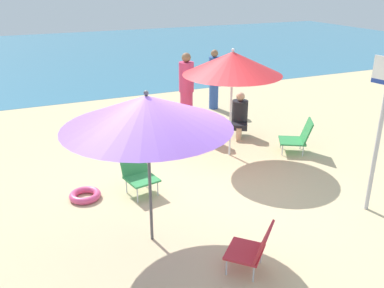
{
  "coord_description": "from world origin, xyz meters",
  "views": [
    {
      "loc": [
        -2.34,
        -5.26,
        3.24
      ],
      "look_at": [
        0.22,
        0.53,
        0.7
      ],
      "focal_mm": 39.17,
      "sensor_mm": 36.0,
      "label": 1
    }
  ],
  "objects": [
    {
      "name": "ground_plane",
      "position": [
        0.0,
        0.0,
        0.0
      ],
      "size": [
        40.0,
        40.0,
        0.0
      ],
      "primitive_type": "plane",
      "color": "#D3BC8C"
    },
    {
      "name": "sea_water",
      "position": [
        0.0,
        14.26,
        0.0
      ],
      "size": [
        40.0,
        16.0,
        0.01
      ],
      "primitive_type": "cube",
      "color": "teal",
      "rests_on": "ground_plane"
    },
    {
      "name": "umbrella_purple",
      "position": [
        -0.93,
        -0.76,
        1.76
      ],
      "size": [
        2.05,
        2.05,
        2.02
      ],
      "color": "#4C4C51",
      "rests_on": "ground_plane"
    },
    {
      "name": "umbrella_red",
      "position": [
        1.37,
        1.33,
        1.79
      ],
      "size": [
        1.82,
        1.82,
        2.06
      ],
      "color": "silver",
      "rests_on": "ground_plane"
    },
    {
      "name": "beach_chair_a",
      "position": [
        -0.7,
        0.57,
        0.35
      ],
      "size": [
        0.55,
        0.63,
        0.64
      ],
      "rotation": [
        0.0,
        0.0,
        -1.37
      ],
      "color": "#33934C",
      "rests_on": "ground_plane"
    },
    {
      "name": "beach_chair_b",
      "position": [
        2.66,
        0.89,
        0.33
      ],
      "size": [
        0.75,
        0.72,
        0.67
      ],
      "rotation": [
        0.0,
        0.0,
        2.62
      ],
      "color": "#33934C",
      "rests_on": "ground_plane"
    },
    {
      "name": "beach_chair_c",
      "position": [
        -0.06,
        -1.85,
        0.33
      ],
      "size": [
        0.67,
        0.67,
        0.61
      ],
      "rotation": [
        0.0,
        0.0,
        2.34
      ],
      "color": "red",
      "rests_on": "ground_plane"
    },
    {
      "name": "person_a",
      "position": [
        2.47,
        4.23,
        0.78
      ],
      "size": [
        0.28,
        0.28,
        1.53
      ],
      "rotation": [
        0.0,
        0.0,
        1.94
      ],
      "color": "#2D519E",
      "rests_on": "ground_plane"
    },
    {
      "name": "person_b",
      "position": [
        1.13,
        2.89,
        0.89
      ],
      "size": [
        0.32,
        0.32,
        1.75
      ],
      "rotation": [
        0.0,
        0.0,
        2.5
      ],
      "color": "#DB3866",
      "rests_on": "ground_plane"
    },
    {
      "name": "person_c",
      "position": [
        2.09,
        2.22,
        0.48
      ],
      "size": [
        0.5,
        0.57,
        0.95
      ],
      "rotation": [
        0.0,
        0.0,
        4.17
      ],
      "color": "black",
      "rests_on": "ground_plane"
    },
    {
      "name": "warning_sign",
      "position": [
        2.25,
        -1.31,
        1.5
      ],
      "size": [
        0.12,
        0.49,
        2.31
      ],
      "rotation": [
        0.0,
        0.0,
        0.19
      ],
      "color": "#ADADB2",
      "rests_on": "ground_plane"
    },
    {
      "name": "swim_ring",
      "position": [
        -1.54,
        0.71,
        0.05
      ],
      "size": [
        0.49,
        0.49,
        0.11
      ],
      "primitive_type": "torus",
      "color": "#E54C7F",
      "rests_on": "ground_plane"
    }
  ]
}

